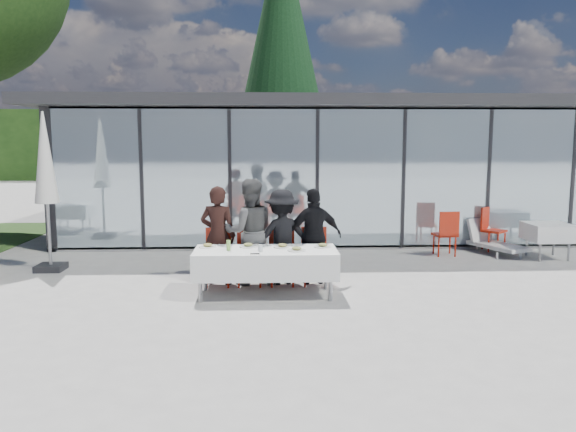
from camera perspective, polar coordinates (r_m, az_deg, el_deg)
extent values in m
plane|color=#A4A19B|center=(8.82, -1.40, -8.54)|extent=(90.00, 90.00, 0.00)
cube|color=gray|center=(16.78, 5.01, -0.64)|extent=(14.00, 8.00, 0.10)
cube|color=black|center=(20.50, 3.67, 5.22)|extent=(14.00, 0.20, 3.20)
cube|color=black|center=(17.17, -18.50, 4.38)|extent=(0.20, 8.00, 3.20)
cube|color=black|center=(18.80, 26.48, 4.22)|extent=(0.20, 8.00, 3.20)
cube|color=silver|center=(12.71, 7.35, 3.71)|extent=(13.60, 0.06, 3.10)
cube|color=#2D2D30|center=(16.23, 5.32, 10.65)|extent=(14.80, 8.80, 0.24)
cube|color=#262628|center=(13.37, -22.80, 3.37)|extent=(0.08, 0.10, 3.10)
cube|color=#262628|center=(12.82, -14.62, 3.56)|extent=(0.08, 0.10, 3.10)
cube|color=#262628|center=(12.55, -5.91, 3.68)|extent=(0.08, 0.10, 3.10)
cube|color=#262628|center=(12.58, 2.98, 3.72)|extent=(0.08, 0.10, 3.10)
cube|color=#262628|center=(12.90, 11.62, 3.67)|extent=(0.08, 0.10, 3.10)
cube|color=#262628|center=(13.50, 19.66, 3.55)|extent=(0.08, 0.10, 3.10)
cube|color=#262628|center=(14.34, 26.90, 3.39)|extent=(0.08, 0.10, 3.10)
cube|color=red|center=(15.10, -3.70, -0.02)|extent=(0.45, 0.45, 0.90)
cube|color=red|center=(15.64, 1.85, 0.26)|extent=(0.45, 0.45, 0.90)
cube|color=red|center=(15.53, 11.22, 0.06)|extent=(0.45, 0.45, 0.90)
cube|color=red|center=(16.77, 17.33, 0.41)|extent=(0.45, 0.45, 0.90)
cube|color=black|center=(39.02, -23.29, 6.64)|extent=(6.50, 2.00, 4.40)
cube|color=black|center=(36.94, -11.54, 7.08)|extent=(6.50, 2.00, 4.40)
cube|color=black|center=(36.53, 1.04, 7.23)|extent=(6.50, 2.00, 4.40)
cube|color=black|center=(37.85, 13.32, 7.04)|extent=(6.50, 2.00, 4.40)
cube|color=black|center=(40.72, 24.30, 6.60)|extent=(6.50, 2.00, 4.40)
cube|color=white|center=(8.95, -2.29, -4.74)|extent=(2.26, 0.96, 0.42)
cylinder|color=gray|center=(8.71, -8.92, -6.42)|extent=(0.06, 0.06, 0.71)
cylinder|color=gray|center=(8.71, 4.35, -6.35)|extent=(0.06, 0.06, 0.71)
cylinder|color=gray|center=(9.38, -8.43, -5.39)|extent=(0.06, 0.06, 0.71)
cylinder|color=gray|center=(9.38, 3.86, -5.32)|extent=(0.06, 0.06, 0.71)
imported|color=black|center=(9.68, -7.12, -1.97)|extent=(0.74, 0.74, 1.70)
cube|color=red|center=(9.65, -7.13, -4.43)|extent=(0.44, 0.44, 0.05)
cube|color=red|center=(9.79, -7.06, -2.75)|extent=(0.44, 0.04, 0.55)
cylinder|color=red|center=(9.54, -8.28, -6.03)|extent=(0.04, 0.04, 0.43)
cylinder|color=red|center=(9.51, -6.11, -6.04)|extent=(0.04, 0.04, 0.43)
cylinder|color=red|center=(9.89, -8.07, -5.54)|extent=(0.04, 0.04, 0.43)
cylinder|color=red|center=(9.86, -5.98, -5.55)|extent=(0.04, 0.04, 0.43)
imported|color=#545454|center=(9.64, -3.92, -1.61)|extent=(1.00, 1.00, 1.82)
cube|color=red|center=(9.62, -3.91, -4.43)|extent=(0.44, 0.44, 0.05)
cube|color=red|center=(9.76, -3.90, -2.75)|extent=(0.44, 0.04, 0.55)
cylinder|color=red|center=(9.50, -5.02, -6.04)|extent=(0.04, 0.04, 0.43)
cylinder|color=red|center=(9.49, -2.84, -6.04)|extent=(0.04, 0.04, 0.43)
cylinder|color=red|center=(9.85, -4.93, -5.55)|extent=(0.04, 0.04, 0.43)
cylinder|color=red|center=(9.84, -2.82, -5.54)|extent=(0.04, 0.04, 0.43)
imported|color=black|center=(9.65, -0.63, -2.14)|extent=(1.28, 1.28, 1.64)
cube|color=red|center=(9.62, -0.61, -4.41)|extent=(0.44, 0.44, 0.05)
cube|color=red|center=(9.76, -0.64, -2.73)|extent=(0.44, 0.04, 0.55)
cylinder|color=red|center=(9.49, -1.67, -6.03)|extent=(0.04, 0.04, 0.43)
cylinder|color=red|center=(9.50, 0.52, -6.01)|extent=(0.04, 0.04, 0.43)
cylinder|color=red|center=(9.84, -1.69, -5.54)|extent=(0.04, 0.04, 0.43)
cylinder|color=red|center=(9.85, 0.41, -5.52)|extent=(0.04, 0.04, 0.43)
imported|color=black|center=(9.68, 2.69, -2.07)|extent=(1.12, 1.12, 1.65)
cube|color=red|center=(9.65, 2.73, -4.38)|extent=(0.44, 0.44, 0.05)
cube|color=red|center=(9.80, 2.64, -2.70)|extent=(0.44, 0.04, 0.55)
cylinder|color=red|center=(9.51, 1.73, -6.00)|extent=(0.04, 0.04, 0.43)
cylinder|color=red|center=(9.54, 3.90, -5.97)|extent=(0.04, 0.04, 0.43)
cylinder|color=red|center=(9.86, 1.58, -5.51)|extent=(0.04, 0.04, 0.43)
cylinder|color=red|center=(9.89, 3.67, -5.48)|extent=(0.04, 0.04, 0.43)
cylinder|color=white|center=(9.16, -8.16, -3.13)|extent=(0.29, 0.29, 0.01)
ellipsoid|color=tan|center=(9.16, -8.16, -2.92)|extent=(0.15, 0.15, 0.05)
cylinder|color=white|center=(9.12, -4.07, -3.12)|extent=(0.29, 0.29, 0.01)
ellipsoid|color=#50712A|center=(9.11, -4.07, -2.91)|extent=(0.15, 0.15, 0.05)
cylinder|color=white|center=(9.06, -0.57, -3.18)|extent=(0.29, 0.29, 0.01)
ellipsoid|color=tan|center=(9.05, -0.57, -2.97)|extent=(0.15, 0.15, 0.05)
cylinder|color=white|center=(9.10, 3.55, -3.14)|extent=(0.29, 0.29, 0.01)
ellipsoid|color=#50712A|center=(9.09, 3.55, -2.93)|extent=(0.15, 0.15, 0.05)
cylinder|color=white|center=(8.79, 0.89, -3.51)|extent=(0.29, 0.29, 0.01)
ellipsoid|color=#50712A|center=(8.78, 0.89, -3.29)|extent=(0.15, 0.15, 0.05)
cylinder|color=#8BC753|center=(8.85, -6.07, -2.98)|extent=(0.06, 0.06, 0.16)
cylinder|color=silver|center=(8.75, -2.85, -3.29)|extent=(0.07, 0.07, 0.10)
cube|color=black|center=(8.55, -3.38, -3.84)|extent=(0.14, 0.03, 0.01)
cube|color=white|center=(12.98, 24.91, -1.48)|extent=(0.86, 0.86, 0.36)
cylinder|color=gray|center=(12.61, 24.26, -2.61)|extent=(0.05, 0.05, 0.72)
cylinder|color=gray|center=(12.89, 26.65, -2.54)|extent=(0.05, 0.05, 0.72)
cylinder|color=gray|center=(13.14, 23.10, -2.16)|extent=(0.05, 0.05, 0.72)
cylinder|color=gray|center=(13.41, 25.42, -2.11)|extent=(0.05, 0.05, 0.72)
cube|color=red|center=(13.43, 20.19, -1.43)|extent=(0.62, 0.62, 0.05)
cube|color=red|center=(13.48, 19.47, -0.29)|extent=(0.35, 0.33, 0.55)
cylinder|color=red|center=(13.24, 19.72, -2.57)|extent=(0.04, 0.04, 0.43)
cylinder|color=red|center=(13.38, 21.15, -2.53)|extent=(0.04, 0.04, 0.43)
cylinder|color=red|center=(13.57, 19.15, -2.30)|extent=(0.04, 0.04, 0.43)
cylinder|color=red|center=(13.70, 20.55, -2.27)|extent=(0.04, 0.04, 0.43)
cube|color=red|center=(12.55, 15.63, -1.85)|extent=(0.49, 0.49, 0.05)
cube|color=red|center=(12.34, 16.07, -0.85)|extent=(0.44, 0.09, 0.55)
cylinder|color=red|center=(12.37, 15.06, -3.07)|extent=(0.04, 0.04, 0.43)
cylinder|color=red|center=(12.48, 16.64, -3.04)|extent=(0.04, 0.04, 0.43)
cylinder|color=red|center=(12.71, 14.57, -2.77)|extent=(0.04, 0.04, 0.43)
cylinder|color=red|center=(12.82, 16.12, -2.74)|extent=(0.04, 0.04, 0.43)
cube|color=black|center=(11.67, -22.94, -4.83)|extent=(0.50, 0.50, 0.12)
cylinder|color=gray|center=(11.47, -23.27, 1.48)|extent=(0.06, 0.06, 2.70)
cone|color=silver|center=(11.42, -23.48, 5.47)|extent=(0.44, 0.44, 1.70)
cube|color=silver|center=(13.11, 20.57, -2.86)|extent=(1.08, 1.43, 0.08)
cube|color=silver|center=(13.44, 18.91, -1.37)|extent=(0.66, 0.49, 0.54)
cylinder|color=silver|center=(12.53, 20.46, -3.83)|extent=(0.04, 0.04, 0.14)
cylinder|color=silver|center=(12.73, 22.54, -3.76)|extent=(0.04, 0.04, 0.14)
cylinder|color=silver|center=(13.53, 18.67, -2.93)|extent=(0.04, 0.04, 0.14)
cylinder|color=silver|center=(13.72, 20.62, -2.88)|extent=(0.04, 0.04, 0.14)
cylinder|color=#382316|center=(21.52, -0.63, 3.75)|extent=(0.44, 0.44, 2.00)
cone|color=black|center=(21.77, -0.65, 17.00)|extent=(4.00, 4.00, 9.00)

